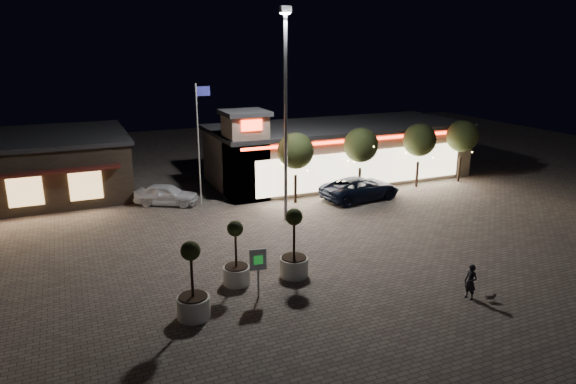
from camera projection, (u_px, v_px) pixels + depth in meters
name	position (u px, v px, depth m)	size (l,w,h in m)	color
ground	(314.00, 278.00, 23.64)	(90.00, 90.00, 0.00)	slate
retail_building	(334.00, 151.00, 40.58)	(20.40, 8.40, 6.10)	gray
restaurant_building	(4.00, 168.00, 35.28)	(16.40, 11.00, 4.30)	#382D23
floodlight_pole	(286.00, 105.00, 29.48)	(0.60, 0.40, 12.38)	gray
flagpole	(200.00, 135.00, 33.03)	(0.95, 0.10, 8.00)	white
string_tree_a	(296.00, 151.00, 33.86)	(2.42, 2.42, 4.79)	#332319
string_tree_b	(361.00, 145.00, 35.77)	(2.42, 2.42, 4.79)	#332319
string_tree_c	(419.00, 140.00, 37.68)	(2.42, 2.42, 4.79)	#332319
string_tree_d	(462.00, 136.00, 39.21)	(2.42, 2.42, 4.79)	#332319
pickup_truck	(360.00, 188.00, 35.38)	(2.61, 5.66, 1.57)	black
white_sedan	(166.00, 194.00, 34.20)	(1.69, 4.19, 1.43)	white
pedestrian	(471.00, 282.00, 21.56)	(0.56, 0.37, 1.54)	black
dog	(491.00, 296.00, 21.47)	(0.45, 0.23, 0.24)	#59514C
planter_left	(236.00, 265.00, 22.88)	(1.22, 1.22, 2.99)	silver
planter_mid	(193.00, 294.00, 20.02)	(1.31, 1.31, 3.21)	silver
planter_right	(294.00, 255.00, 23.64)	(1.34, 1.34, 3.29)	silver
valet_sign	(258.00, 264.00, 21.51)	(0.72, 0.19, 2.18)	gray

